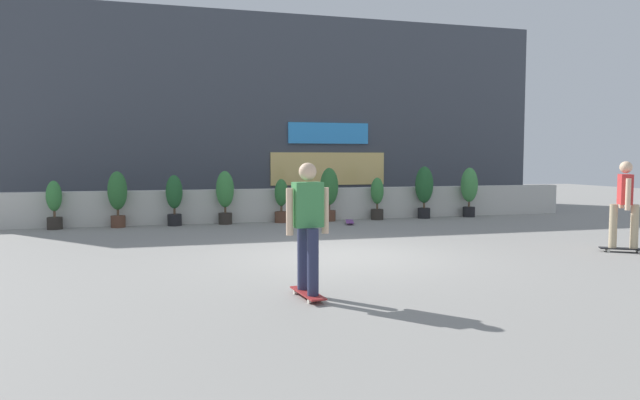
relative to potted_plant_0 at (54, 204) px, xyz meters
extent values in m
plane|color=gray|center=(5.68, -5.55, -0.64)|extent=(48.00, 48.00, 0.00)
cube|color=beige|center=(5.68, 0.45, -0.19)|extent=(18.00, 0.40, 0.90)
cube|color=#424751|center=(5.68, 4.45, 2.61)|extent=(20.00, 2.00, 6.50)
cube|color=#3399F2|center=(8.04, 3.41, 1.96)|extent=(2.80, 0.08, 0.70)
cube|color=#F2CC72|center=(8.04, 3.42, 0.76)|extent=(4.00, 0.06, 1.10)
cylinder|color=#2D2823|center=(0.00, 0.00, -0.49)|extent=(0.36, 0.36, 0.30)
cylinder|color=brown|center=(0.00, 0.00, -0.26)|extent=(0.06, 0.06, 0.15)
ellipsoid|color=#387F3D|center=(0.00, 0.00, 0.19)|extent=(0.37, 0.37, 0.75)
cylinder|color=brown|center=(1.48, 0.00, -0.49)|extent=(0.36, 0.36, 0.30)
cylinder|color=brown|center=(1.48, 0.00, -0.26)|extent=(0.06, 0.06, 0.15)
ellipsoid|color=#2D6B33|center=(1.48, 0.00, 0.30)|extent=(0.48, 0.48, 0.97)
cylinder|color=black|center=(2.87, 0.00, -0.49)|extent=(0.36, 0.36, 0.30)
cylinder|color=brown|center=(2.87, 0.00, -0.26)|extent=(0.06, 0.06, 0.15)
ellipsoid|color=#235B2D|center=(2.87, 0.00, 0.25)|extent=(0.42, 0.42, 0.87)
cylinder|color=#2D2823|center=(4.18, 0.00, -0.49)|extent=(0.36, 0.36, 0.30)
cylinder|color=brown|center=(4.18, 0.00, -0.26)|extent=(0.06, 0.06, 0.15)
ellipsoid|color=#387F3D|center=(4.18, 0.00, 0.29)|extent=(0.47, 0.47, 0.97)
cylinder|color=brown|center=(5.70, 0.00, -0.49)|extent=(0.36, 0.36, 0.30)
cylinder|color=brown|center=(5.70, 0.00, -0.26)|extent=(0.06, 0.06, 0.15)
ellipsoid|color=#2D6B33|center=(5.70, 0.00, 0.18)|extent=(0.36, 0.36, 0.74)
cylinder|color=brown|center=(7.06, 0.00, -0.49)|extent=(0.36, 0.36, 0.30)
cylinder|color=brown|center=(7.06, 0.00, -0.26)|extent=(0.06, 0.06, 0.15)
ellipsoid|color=#2D6B33|center=(7.06, 0.00, 0.33)|extent=(0.51, 0.51, 1.04)
cylinder|color=#2D2823|center=(8.49, 0.00, -0.49)|extent=(0.36, 0.36, 0.30)
cylinder|color=brown|center=(8.49, 0.00, -0.26)|extent=(0.06, 0.06, 0.15)
ellipsoid|color=#387F3D|center=(8.49, 0.00, 0.19)|extent=(0.37, 0.37, 0.75)
cylinder|color=black|center=(9.96, 0.00, -0.49)|extent=(0.36, 0.36, 0.30)
cylinder|color=brown|center=(9.96, 0.00, -0.26)|extent=(0.06, 0.06, 0.15)
ellipsoid|color=#235B2D|center=(9.96, 0.00, 0.34)|extent=(0.52, 0.52, 1.07)
cylinder|color=black|center=(11.43, 0.00, -0.49)|extent=(0.36, 0.36, 0.30)
cylinder|color=brown|center=(11.43, 0.00, -0.26)|extent=(0.06, 0.06, 0.15)
ellipsoid|color=#428C47|center=(11.43, 0.00, 0.32)|extent=(0.50, 0.50, 1.02)
cube|color=maroon|center=(4.31, -8.45, -0.57)|extent=(0.29, 0.82, 0.02)
cylinder|color=silver|center=(4.20, -8.20, -0.61)|extent=(0.04, 0.06, 0.06)
cylinder|color=silver|center=(4.36, -8.19, -0.61)|extent=(0.04, 0.06, 0.06)
cylinder|color=silver|center=(4.26, -8.72, -0.61)|extent=(0.04, 0.06, 0.06)
cylinder|color=silver|center=(4.42, -8.70, -0.61)|extent=(0.04, 0.06, 0.06)
cylinder|color=#282D4C|center=(4.29, -8.28, -0.15)|extent=(0.14, 0.14, 0.82)
cylinder|color=#282D4C|center=(4.33, -8.63, -0.15)|extent=(0.14, 0.14, 0.82)
cube|color=#3F8C4C|center=(4.31, -8.45, 0.54)|extent=(0.38, 0.24, 0.56)
sphere|color=beige|center=(4.31, -8.45, 0.95)|extent=(0.22, 0.22, 0.22)
cylinder|color=beige|center=(4.07, -8.48, 0.46)|extent=(0.09, 0.09, 0.58)
cylinder|color=beige|center=(4.54, -8.43, 0.46)|extent=(0.09, 0.09, 0.58)
cube|color=black|center=(10.86, -6.59, -0.57)|extent=(0.79, 0.58, 0.02)
cylinder|color=silver|center=(11.12, -6.65, -0.61)|extent=(0.06, 0.05, 0.06)
cylinder|color=silver|center=(11.04, -6.79, -0.61)|extent=(0.06, 0.05, 0.06)
cylinder|color=silver|center=(10.67, -6.38, -0.61)|extent=(0.06, 0.05, 0.06)
cylinder|color=silver|center=(10.59, -6.52, -0.61)|extent=(0.06, 0.05, 0.06)
cylinder|color=tan|center=(11.01, -6.68, -0.15)|extent=(0.14, 0.14, 0.82)
cylinder|color=tan|center=(10.70, -6.49, -0.15)|extent=(0.14, 0.14, 0.82)
cube|color=red|center=(10.86, -6.59, 0.54)|extent=(0.36, 0.41, 0.56)
sphere|color=beige|center=(10.86, -6.59, 0.95)|extent=(0.22, 0.22, 0.22)
cylinder|color=beige|center=(10.98, -6.38, 0.46)|extent=(0.09, 0.09, 0.58)
cylinder|color=beige|center=(10.74, -6.79, 0.46)|extent=(0.09, 0.09, 0.58)
cube|color=#72338C|center=(7.40, -0.81, -0.57)|extent=(0.42, 0.82, 0.02)
cylinder|color=silver|center=(7.40, -0.54, -0.61)|extent=(0.04, 0.06, 0.06)
cylinder|color=silver|center=(7.55, -0.59, -0.61)|extent=(0.04, 0.06, 0.06)
cylinder|color=silver|center=(7.25, -1.04, -0.61)|extent=(0.04, 0.06, 0.06)
cylinder|color=silver|center=(7.40, -1.08, -0.61)|extent=(0.04, 0.06, 0.06)
camera|label=1|loc=(2.57, -15.32, 1.11)|focal=32.23mm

